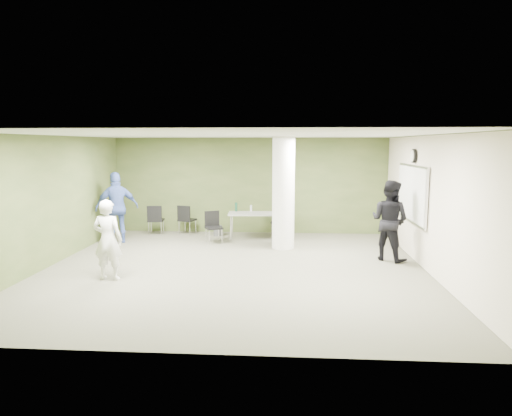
# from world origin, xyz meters

# --- Properties ---
(floor) EXTENTS (8.00, 8.00, 0.00)m
(floor) POSITION_xyz_m (0.00, 0.00, 0.00)
(floor) COLOR #4B4C3B
(floor) RESTS_ON ground
(ceiling) EXTENTS (8.00, 8.00, 0.00)m
(ceiling) POSITION_xyz_m (0.00, 0.00, 2.80)
(ceiling) COLOR white
(ceiling) RESTS_ON wall_back
(wall_back) EXTENTS (8.00, 2.80, 0.02)m
(wall_back) POSITION_xyz_m (0.00, 4.00, 1.40)
(wall_back) COLOR #3B4D24
(wall_back) RESTS_ON floor
(wall_left) EXTENTS (0.02, 8.00, 2.80)m
(wall_left) POSITION_xyz_m (-4.00, 0.00, 1.40)
(wall_left) COLOR #3B4D24
(wall_left) RESTS_ON floor
(wall_right_cream) EXTENTS (0.02, 8.00, 2.80)m
(wall_right_cream) POSITION_xyz_m (4.00, 0.00, 1.40)
(wall_right_cream) COLOR beige
(wall_right_cream) RESTS_ON floor
(column) EXTENTS (0.56, 0.56, 2.80)m
(column) POSITION_xyz_m (1.00, 2.00, 1.40)
(column) COLOR silver
(column) RESTS_ON floor
(whiteboard) EXTENTS (0.05, 2.30, 1.30)m
(whiteboard) POSITION_xyz_m (3.92, 1.20, 1.50)
(whiteboard) COLOR silver
(whiteboard) RESTS_ON wall_right_cream
(wall_clock) EXTENTS (0.06, 0.32, 0.32)m
(wall_clock) POSITION_xyz_m (3.92, 1.20, 2.35)
(wall_clock) COLOR black
(wall_clock) RESTS_ON wall_right_cream
(folding_table) EXTENTS (1.59, 0.77, 0.99)m
(folding_table) POSITION_xyz_m (0.25, 3.01, 0.69)
(folding_table) COLOR gray
(folding_table) RESTS_ON floor
(wastebasket) EXTENTS (0.25, 0.25, 0.29)m
(wastebasket) POSITION_xyz_m (-0.89, 3.44, 0.15)
(wastebasket) COLOR #4C4C4C
(wastebasket) RESTS_ON floor
(chair_back_left) EXTENTS (0.47, 0.47, 0.87)m
(chair_back_left) POSITION_xyz_m (-2.69, 3.39, 0.51)
(chair_back_left) COLOR black
(chair_back_left) RESTS_ON floor
(chair_back_right) EXTENTS (0.53, 0.53, 0.86)m
(chair_back_right) POSITION_xyz_m (-1.84, 3.54, 0.50)
(chair_back_right) COLOR black
(chair_back_right) RESTS_ON floor
(chair_table_left) EXTENTS (0.55, 0.55, 0.84)m
(chair_table_left) POSITION_xyz_m (-0.87, 2.53, 0.49)
(chair_table_left) COLOR black
(chair_table_left) RESTS_ON floor
(chair_table_right) EXTENTS (0.51, 0.51, 0.92)m
(chair_table_right) POSITION_xyz_m (0.91, 3.40, 0.54)
(chair_table_right) COLOR black
(chair_table_right) RESTS_ON floor
(woman_white) EXTENTS (0.60, 0.41, 1.57)m
(woman_white) POSITION_xyz_m (-2.34, -0.96, 0.79)
(woman_white) COLOR white
(woman_white) RESTS_ON floor
(man_black) EXTENTS (1.12, 1.09, 1.82)m
(man_black) POSITION_xyz_m (3.40, 0.95, 0.91)
(man_black) COLOR black
(man_black) RESTS_ON floor
(man_blue) EXTENTS (1.19, 0.95, 1.89)m
(man_blue) POSITION_xyz_m (-3.40, 2.32, 0.94)
(man_blue) COLOR #425AA4
(man_blue) RESTS_ON floor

